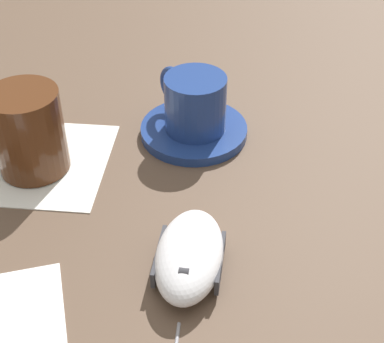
{
  "coord_description": "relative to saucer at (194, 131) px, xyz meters",
  "views": [
    {
      "loc": [
        0.04,
        0.48,
        0.42
      ],
      "look_at": [
        -0.08,
        0.02,
        0.03
      ],
      "focal_mm": 55.0,
      "sensor_mm": 36.0,
      "label": 1
    }
  ],
  "objects": [
    {
      "name": "ground_plane",
      "position": [
        0.11,
        0.08,
        -0.01
      ],
      "size": [
        3.0,
        3.0,
        0.0
      ],
      "primitive_type": "plane",
      "color": "brown"
    },
    {
      "name": "saucer",
      "position": [
        0.0,
        0.0,
        0.0
      ],
      "size": [
        0.13,
        0.13,
        0.01
      ],
      "primitive_type": "cylinder",
      "color": "navy",
      "rests_on": "ground"
    },
    {
      "name": "coffee_cup",
      "position": [
        -0.0,
        -0.0,
        0.04
      ],
      "size": [
        0.07,
        0.1,
        0.07
      ],
      "color": "navy",
      "rests_on": "saucer"
    },
    {
      "name": "computer_mouse",
      "position": [
        0.06,
        0.21,
        0.01
      ],
      "size": [
        0.1,
        0.13,
        0.04
      ],
      "color": "silver",
      "rests_on": "ground"
    },
    {
      "name": "napkin_under_glass",
      "position": [
        0.19,
        0.01,
        -0.0
      ],
      "size": [
        0.2,
        0.2,
        0.0
      ],
      "primitive_type": "cube",
      "rotation": [
        0.0,
        0.0,
        -0.34
      ],
      "color": "silver",
      "rests_on": "ground"
    },
    {
      "name": "drinking_glass",
      "position": [
        0.19,
        0.02,
        0.04
      ],
      "size": [
        0.08,
        0.08,
        0.1
      ],
      "primitive_type": "cylinder",
      "color": "#4C2814",
      "rests_on": "napkin_under_glass"
    }
  ]
}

